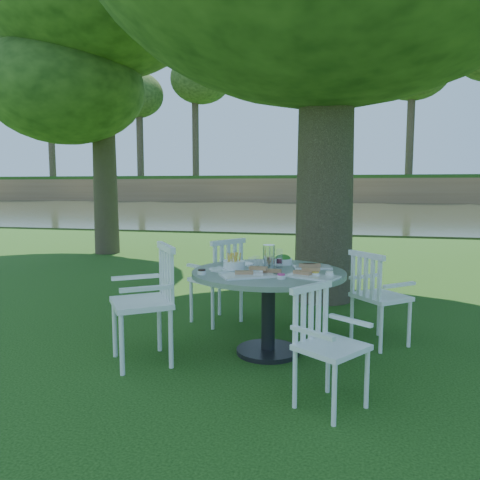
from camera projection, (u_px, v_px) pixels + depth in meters
name	position (u px, v px, depth m)	size (l,w,h in m)	color
ground	(236.00, 315.00, 5.39)	(140.00, 140.00, 0.00)	#12390C
table	(268.00, 288.00, 4.09)	(1.34, 1.34, 0.74)	black
chair_ne	(374.00, 291.00, 4.31)	(0.60, 0.61, 0.88)	white
chair_nw	(222.00, 274.00, 4.99)	(0.62, 0.63, 0.92)	white
chair_sw	(153.00, 294.00, 3.92)	(0.67, 0.68, 0.99)	white
chair_se	(322.00, 336.00, 3.14)	(0.55, 0.55, 0.81)	white
tableware	(264.00, 266.00, 4.12)	(1.18, 0.95, 0.21)	white
river	(328.00, 212.00, 27.63)	(100.00, 28.00, 0.12)	#2A311D
far_bank	(342.00, 125.00, 44.26)	(100.00, 18.00, 15.20)	olive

